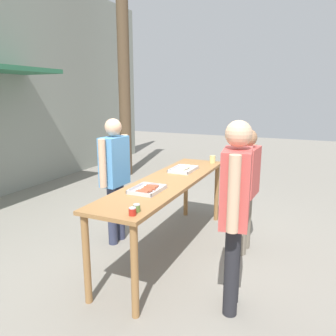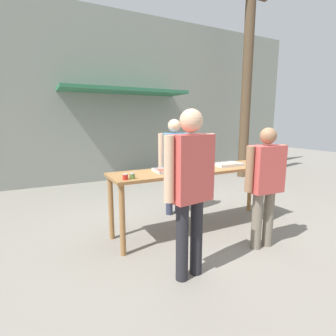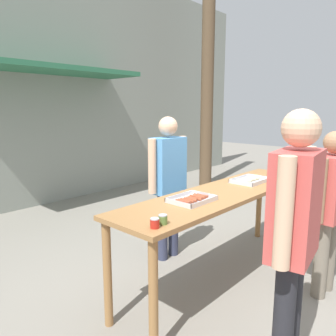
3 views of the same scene
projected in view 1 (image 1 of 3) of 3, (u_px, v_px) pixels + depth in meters
The scene contains 11 objects.
ground_plane at pixel (168, 251), 4.24m from camera, with size 24.00×24.00×0.00m, color gray.
serving_table at pixel (168, 189), 4.05m from camera, with size 2.71×0.65×0.95m.
food_tray_sausages at pixel (147, 190), 3.56m from camera, with size 0.39×0.30×0.04m.
food_tray_buns at pixel (184, 169), 4.51m from camera, with size 0.44×0.30×0.06m.
condiment_jar_mustard at pixel (132, 211), 2.85m from camera, with size 0.07×0.07×0.07m.
condiment_jar_ketchup at pixel (137, 208), 2.93m from camera, with size 0.07×0.07×0.07m.
beer_cup at pixel (213, 159), 5.01m from camera, with size 0.09×0.09×0.11m.
person_server_behind_table at pixel (115, 170), 4.29m from camera, with size 0.58×0.24×1.68m.
person_customer_holding_hotdog at pixel (235, 202), 2.88m from camera, with size 0.63×0.30×1.77m.
person_customer_with_cup at pixel (246, 181), 4.04m from camera, with size 0.63×0.26×1.57m.
utility_pole at pixel (123, 55), 7.62m from camera, with size 1.10×0.28×5.64m.
Camera 1 is at (-3.55, -1.61, 1.98)m, focal length 35.00 mm.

